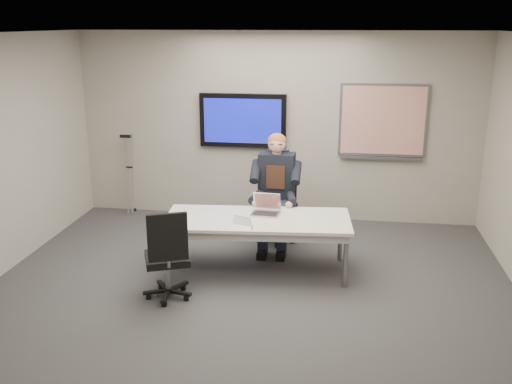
# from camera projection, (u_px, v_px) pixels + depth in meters

# --- Properties ---
(floor) EXTENTS (6.00, 6.00, 0.02)m
(floor) POSITION_uv_depth(u_px,v_px,m) (243.00, 307.00, 6.06)
(floor) COLOR #343436
(floor) RESTS_ON ground
(ceiling) EXTENTS (6.00, 6.00, 0.02)m
(ceiling) POSITION_uv_depth(u_px,v_px,m) (241.00, 35.00, 5.26)
(ceiling) COLOR silver
(ceiling) RESTS_ON wall_back
(wall_back) EXTENTS (6.00, 0.02, 2.80)m
(wall_back) POSITION_uv_depth(u_px,v_px,m) (276.00, 127.00, 8.51)
(wall_back) COLOR #9D978E
(wall_back) RESTS_ON ground
(wall_front) EXTENTS (6.00, 0.02, 2.80)m
(wall_front) POSITION_uv_depth(u_px,v_px,m) (140.00, 341.00, 2.82)
(wall_front) COLOR #9D978E
(wall_front) RESTS_ON ground
(conference_table) EXTENTS (2.27, 1.09, 0.68)m
(conference_table) POSITION_uv_depth(u_px,v_px,m) (257.00, 224.00, 6.79)
(conference_table) COLOR white
(conference_table) RESTS_ON ground
(tv_display) EXTENTS (1.30, 0.09, 0.80)m
(tv_display) POSITION_uv_depth(u_px,v_px,m) (243.00, 121.00, 8.50)
(tv_display) COLOR black
(tv_display) RESTS_ON wall_back
(whiteboard) EXTENTS (1.25, 0.08, 1.10)m
(whiteboard) POSITION_uv_depth(u_px,v_px,m) (383.00, 122.00, 8.22)
(whiteboard) COLOR gray
(whiteboard) RESTS_ON wall_back
(office_chair_far) EXTENTS (0.59, 0.59, 1.08)m
(office_chair_far) POSITION_uv_depth(u_px,v_px,m) (277.00, 217.00, 7.84)
(office_chair_far) COLOR black
(office_chair_far) RESTS_ON ground
(office_chair_near) EXTENTS (0.65, 0.65, 1.04)m
(office_chair_near) POSITION_uv_depth(u_px,v_px,m) (168.00, 271.00, 6.16)
(office_chair_near) COLOR black
(office_chair_near) RESTS_ON ground
(seated_person) EXTENTS (0.48, 0.83, 1.52)m
(seated_person) POSITION_uv_depth(u_px,v_px,m) (275.00, 204.00, 7.50)
(seated_person) COLOR #1E2232
(seated_person) RESTS_ON office_chair_far
(crutch) EXTENTS (0.31, 0.52, 1.34)m
(crutch) POSITION_uv_depth(u_px,v_px,m) (130.00, 173.00, 8.86)
(crutch) COLOR #ABADB2
(crutch) RESTS_ON ground
(laptop) EXTENTS (0.35, 0.33, 0.24)m
(laptop) POSITION_uv_depth(u_px,v_px,m) (266.00, 208.00, 6.92)
(laptop) COLOR #B9BABC
(laptop) RESTS_ON conference_table
(name_tent) EXTENTS (0.23, 0.14, 0.09)m
(name_tent) POSITION_uv_depth(u_px,v_px,m) (242.00, 220.00, 6.57)
(name_tent) COLOR white
(name_tent) RESTS_ON conference_table
(pen) EXTENTS (0.02, 0.13, 0.01)m
(pen) POSITION_uv_depth(u_px,v_px,m) (252.00, 227.00, 6.45)
(pen) COLOR black
(pen) RESTS_ON conference_table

